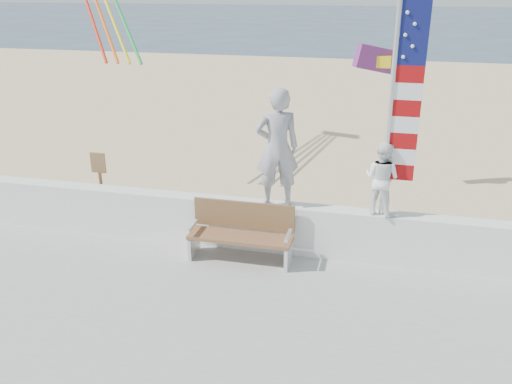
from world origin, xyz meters
TOP-DOWN VIEW (x-y plane):
  - ground at (0.00, 0.00)m, footprint 220.00×220.00m
  - sand at (0.00, 9.00)m, footprint 90.00×40.00m
  - seawall at (0.00, 2.00)m, footprint 30.00×0.35m
  - adult at (0.52, 2.00)m, footprint 0.87×0.72m
  - child at (2.29, 2.00)m, footprint 0.75×0.68m
  - bench at (0.00, 1.55)m, footprint 1.80×0.57m
  - flag at (2.45, 2.00)m, footprint 0.50×0.08m
  - parafoil_kite at (1.99, 5.93)m, footprint 1.03×0.68m
  - sign at (-3.29, 2.69)m, footprint 0.32×0.07m

SIDE VIEW (x-z plane):
  - ground at x=0.00m, z-range 0.00..0.00m
  - sand at x=0.00m, z-range 0.00..0.08m
  - seawall at x=0.00m, z-range 0.18..1.08m
  - bench at x=0.00m, z-range 0.19..1.19m
  - sign at x=-3.29m, z-range 0.21..1.67m
  - child at x=2.29m, z-range 1.08..2.33m
  - adult at x=0.52m, z-range 1.08..3.14m
  - flag at x=2.45m, z-range 1.24..4.74m
  - parafoil_kite at x=1.99m, z-range 2.77..3.47m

